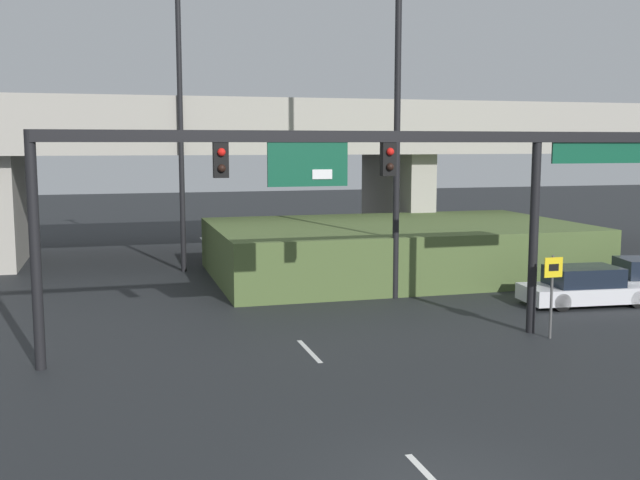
{
  "coord_description": "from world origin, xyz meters",
  "views": [
    {
      "loc": [
        -5.21,
        -11.12,
        5.83
      ],
      "look_at": [
        0.0,
        7.66,
        3.32
      ],
      "focal_mm": 42.0,
      "sensor_mm": 36.0,
      "label": 1
    }
  ],
  "objects_px": {
    "signal_gantry": "(354,170)",
    "speed_limit_sign": "(552,285)",
    "highway_light_pole_far": "(397,100)",
    "parked_sedan_near_right": "(586,287)",
    "highway_light_pole_near": "(180,105)"
  },
  "relations": [
    {
      "from": "signal_gantry",
      "to": "speed_limit_sign",
      "type": "xyz_separation_m",
      "value": [
        5.97,
        -0.81,
        -3.44
      ]
    },
    {
      "from": "signal_gantry",
      "to": "highway_light_pole_near",
      "type": "bearing_deg",
      "value": 104.0
    },
    {
      "from": "speed_limit_sign",
      "to": "highway_light_pole_far",
      "type": "bearing_deg",
      "value": 108.78
    },
    {
      "from": "speed_limit_sign",
      "to": "parked_sedan_near_right",
      "type": "height_order",
      "value": "speed_limit_sign"
    },
    {
      "from": "signal_gantry",
      "to": "parked_sedan_near_right",
      "type": "distance_m",
      "value": 11.26
    },
    {
      "from": "speed_limit_sign",
      "to": "highway_light_pole_far",
      "type": "height_order",
      "value": "highway_light_pole_far"
    },
    {
      "from": "speed_limit_sign",
      "to": "highway_light_pole_near",
      "type": "height_order",
      "value": "highway_light_pole_near"
    },
    {
      "from": "signal_gantry",
      "to": "parked_sedan_near_right",
      "type": "bearing_deg",
      "value": 17.17
    },
    {
      "from": "speed_limit_sign",
      "to": "highway_light_pole_near",
      "type": "distance_m",
      "value": 18.77
    },
    {
      "from": "highway_light_pole_near",
      "to": "signal_gantry",
      "type": "bearing_deg",
      "value": -76.0
    },
    {
      "from": "highway_light_pole_near",
      "to": "parked_sedan_near_right",
      "type": "relative_size",
      "value": 2.93
    },
    {
      "from": "highway_light_pole_near",
      "to": "highway_light_pole_far",
      "type": "bearing_deg",
      "value": -48.75
    },
    {
      "from": "highway_light_pole_far",
      "to": "parked_sedan_near_right",
      "type": "distance_m",
      "value": 9.71
    },
    {
      "from": "signal_gantry",
      "to": "highway_light_pole_far",
      "type": "xyz_separation_m",
      "value": [
        3.63,
        6.06,
        2.36
      ]
    },
    {
      "from": "signal_gantry",
      "to": "highway_light_pole_far",
      "type": "distance_m",
      "value": 7.45
    }
  ]
}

